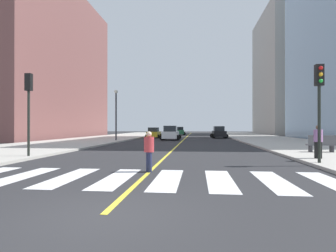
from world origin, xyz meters
TOP-DOWN VIEW (x-y plane):
  - ground_plane at (0.00, 0.00)m, footprint 220.00×220.00m
  - sidewalk_kerb_east at (12.20, 20.00)m, footprint 10.00×120.00m
  - sidewalk_kerb_west at (-12.20, 20.00)m, footprint 10.00×120.00m
  - crosswalk_paint at (0.00, 4.00)m, footprint 13.50×4.00m
  - lane_divider_paint at (0.00, 40.00)m, footprint 0.16×80.00m
  - parking_garage_concrete at (27.38, 66.97)m, footprint 18.00×24.00m
  - low_rise_brick_west at (-26.38, 39.17)m, footprint 16.00×32.00m
  - car_green_nearest at (-1.98, 56.79)m, footprint 2.70×4.24m
  - car_white_second at (-1.77, 32.87)m, footprint 2.81×4.48m
  - car_yellow_third at (-5.19, 39.22)m, footprint 2.48×3.94m
  - car_black_fourth at (5.49, 40.61)m, footprint 2.81×4.42m
  - traffic_light_near_corner at (7.62, 8.02)m, footprint 0.36×0.41m
  - traffic_light_far_corner at (-7.78, 9.46)m, footprint 0.36×0.41m
  - park_bench at (10.18, 13.79)m, footprint 1.80×0.57m
  - pedestrian_crossing at (-0.01, 5.45)m, footprint 0.41×0.41m
  - pedestrian_waiting_east at (8.35, 9.91)m, footprint 0.44×0.44m
  - street_lamp at (-8.35, 28.59)m, footprint 0.44×0.44m

SIDE VIEW (x-z plane):
  - ground_plane at x=0.00m, z-range 0.00..0.00m
  - lane_divider_paint at x=0.00m, z-range 0.00..0.01m
  - crosswalk_paint at x=0.00m, z-range 0.00..0.01m
  - sidewalk_kerb_east at x=12.20m, z-range 0.00..0.15m
  - sidewalk_kerb_west at x=-12.20m, z-range 0.00..0.15m
  - park_bench at x=10.18m, z-range 0.13..1.25m
  - car_yellow_third at x=-5.19m, z-range -0.06..1.69m
  - car_green_nearest at x=-1.98m, z-range -0.06..1.80m
  - pedestrian_crossing at x=-0.01m, z-range 0.08..1.73m
  - car_black_fourth at x=5.49m, z-range -0.06..1.89m
  - car_white_second at x=-1.77m, z-range -0.06..1.93m
  - pedestrian_waiting_east at x=8.35m, z-range 0.24..2.02m
  - traffic_light_near_corner at x=7.62m, z-range 1.09..5.70m
  - traffic_light_far_corner at x=-7.78m, z-range 1.12..5.89m
  - street_lamp at x=-8.35m, z-range 0.79..7.22m
  - low_rise_brick_west at x=-26.38m, z-range 0.00..25.31m
  - parking_garage_concrete at x=27.38m, z-range 0.00..30.70m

